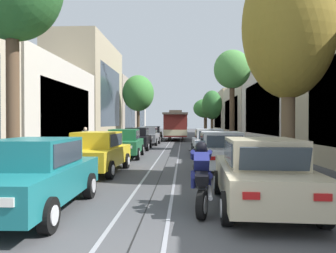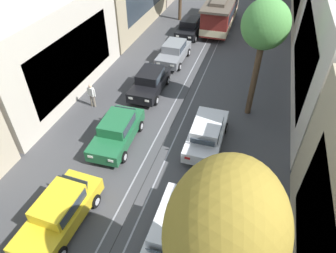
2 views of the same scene
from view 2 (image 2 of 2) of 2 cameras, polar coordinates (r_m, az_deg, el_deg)
The scene contains 13 objects.
ground_plane at distance 26.51m, azimuth 7.05°, elevation 12.94°, with size 160.00×160.00×0.00m, color #424244.
trolley_track_rails at distance 30.43m, azimuth 8.84°, elevation 16.36°, with size 1.14×71.57×0.01m.
parked_car_yellow_second_left at distance 13.98m, azimuth -19.77°, elevation -14.96°, with size 2.09×4.40×1.58m.
parked_car_green_mid_left at distance 17.06m, azimuth -9.58°, elevation -0.83°, with size 2.13×4.42×1.58m.
parked_car_black_fourth_left at distance 21.17m, azimuth -3.44°, elevation 8.41°, with size 2.06×4.39×1.58m.
parked_car_grey_fifth_left at distance 25.26m, azimuth 1.11°, elevation 13.86°, with size 2.05×4.38×1.58m.
parked_car_black_sixth_left at distance 30.20m, azimuth 4.06°, elevation 18.16°, with size 2.02×4.37×1.58m.
parked_car_white_second_right at distance 12.74m, azimuth 1.06°, elevation -19.08°, with size 2.00×4.36×1.58m.
parked_car_white_mid_right at distance 16.80m, azimuth 7.28°, elevation -1.31°, with size 2.03×4.37×1.58m.
street_tree_kerb_right_near at distance 7.77m, azimuth 10.46°, elevation -19.98°, with size 2.95×3.08×7.46m.
street_tree_kerb_right_second at distance 17.59m, azimuth 17.84°, elevation 17.42°, with size 2.58×2.08×7.10m.
cable_car_trolley at distance 31.79m, azimuth 9.90°, elevation 20.46°, with size 2.57×9.14×3.28m.
pedestrian_on_left_pavement at distance 20.17m, azimuth -14.21°, elevation 5.91°, with size 0.55×0.28×1.66m.
Camera 2 is at (4.12, 1.97, 11.65)m, focal length 32.32 mm.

